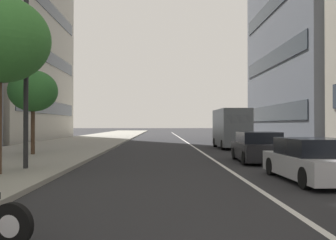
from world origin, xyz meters
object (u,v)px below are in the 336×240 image
Objects in this scene: street_lamp_with_banners at (36,37)px; street_tree_far_plaza at (33,91)px; car_far_down_avenue at (313,161)px; delivery_van_ahead at (231,128)px; car_following_behind at (258,148)px.

street_lamp_with_banners reaches higher than street_tree_far_plaza.
car_far_down_avenue is 0.83× the size of delivery_van_ahead.
car_far_down_avenue is at bearing -129.49° from street_tree_far_plaza.
car_following_behind is at bearing -67.38° from street_lamp_with_banners.
street_lamp_with_banners is 7.70m from street_tree_far_plaza.
street_lamp_with_banners reaches higher than car_following_behind.
car_following_behind is 10.96m from street_lamp_with_banners.
car_following_behind is at bearing 0.09° from car_far_down_avenue.
delivery_van_ahead is at bearing -1.49° from car_following_behind.
car_following_behind is at bearing -105.90° from street_tree_far_plaza.
street_lamp_with_banners is (-14.71, 9.95, 3.50)m from delivery_van_ahead.
street_tree_far_plaza is (-7.53, 12.32, 2.08)m from delivery_van_ahead.
delivery_van_ahead is (17.27, -0.50, 0.90)m from car_far_down_avenue.
delivery_van_ahead is at bearing -34.06° from street_lamp_with_banners.
street_tree_far_plaza is (7.19, 2.37, -1.43)m from street_lamp_with_banners.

